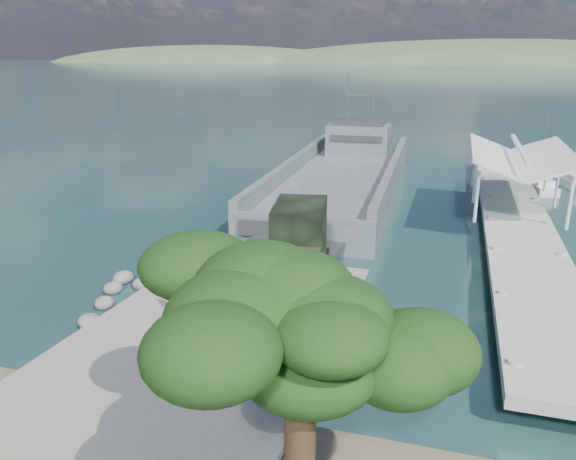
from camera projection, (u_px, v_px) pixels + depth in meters
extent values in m
plane|color=#193A3D|center=(224.00, 326.00, 24.14)|extent=(1400.00, 1400.00, 0.00)
cube|color=gray|center=(215.00, 331.00, 23.15)|extent=(10.00, 18.00, 0.50)
cube|color=beige|center=(515.00, 216.00, 36.72)|extent=(4.00, 44.00, 0.50)
cube|color=#4D575B|center=(341.00, 189.00, 46.17)|extent=(9.76, 29.43, 2.43)
cube|color=#4D575B|center=(293.00, 165.00, 46.61)|extent=(1.60, 29.14, 1.26)
cube|color=#4D575B|center=(393.00, 170.00, 44.65)|extent=(1.60, 29.14, 1.26)
cube|color=#4D575B|center=(301.00, 237.00, 32.67)|extent=(8.75, 0.69, 2.53)
cube|color=#4D575B|center=(358.00, 140.00, 54.32)|extent=(5.96, 4.09, 2.91)
cube|color=#2F3335|center=(359.00, 123.00, 53.82)|extent=(4.96, 3.28, 0.39)
cylinder|color=gray|center=(348.00, 98.00, 53.42)|extent=(0.16, 0.16, 4.86)
cylinder|color=gray|center=(372.00, 104.00, 53.01)|extent=(0.16, 0.16, 3.89)
cylinder|color=black|center=(261.00, 303.00, 23.63)|extent=(0.65, 1.35, 1.30)
cylinder|color=black|center=(315.00, 306.00, 23.35)|extent=(0.65, 1.35, 1.30)
cylinder|color=black|center=(273.00, 273.00, 26.84)|extent=(0.65, 1.35, 1.30)
cylinder|color=black|center=(321.00, 275.00, 26.56)|extent=(0.65, 1.35, 1.30)
cylinder|color=black|center=(279.00, 258.00, 28.73)|extent=(0.65, 1.35, 1.30)
cylinder|color=black|center=(324.00, 260.00, 28.45)|extent=(0.65, 1.35, 1.30)
cube|color=black|center=(296.00, 276.00, 26.09)|extent=(3.40, 7.85, 0.25)
cube|color=#222F1A|center=(288.00, 277.00, 23.22)|extent=(2.79, 2.38, 2.00)
cube|color=#222F1A|center=(284.00, 300.00, 22.24)|extent=(2.41, 1.26, 1.00)
cube|color=#222F1A|center=(299.00, 258.00, 27.30)|extent=(3.21, 4.94, 0.35)
cube|color=black|center=(300.00, 229.00, 27.05)|extent=(2.98, 4.14, 2.50)
cube|color=#2F3335|center=(283.00, 319.00, 21.95)|extent=(2.51, 0.65, 0.30)
imported|color=#222F1A|center=(179.00, 296.00, 23.94)|extent=(0.70, 0.59, 1.63)
cube|color=white|center=(539.00, 187.00, 47.79)|extent=(2.67, 5.71, 0.90)
cube|color=white|center=(544.00, 183.00, 46.65)|extent=(1.69, 1.85, 0.60)
cylinder|color=gray|center=(544.00, 149.00, 46.80)|extent=(0.10, 0.10, 6.01)
cube|color=white|center=(571.00, 182.00, 49.32)|extent=(3.20, 6.19, 0.97)
ellipsoid|color=black|center=(300.00, 344.00, 10.56)|extent=(5.99, 5.57, 2.57)
ellipsoid|color=black|center=(198.00, 265.00, 14.48)|extent=(3.00, 3.00, 1.71)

